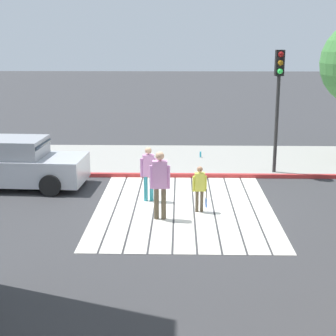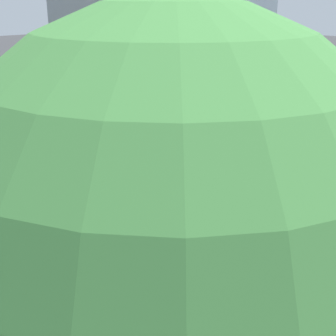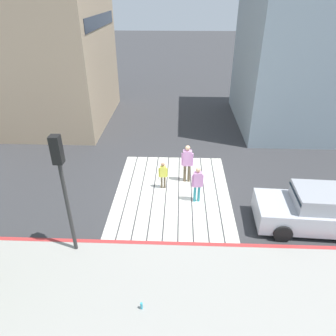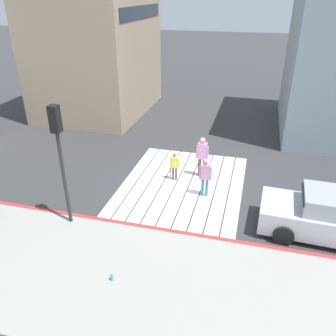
% 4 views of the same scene
% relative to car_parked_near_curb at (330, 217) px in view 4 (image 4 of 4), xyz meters
% --- Properties ---
extents(ground_plane, '(120.00, 120.00, 0.00)m').
position_rel_car_parked_near_curb_xyz_m(ground_plane, '(2.00, 5.31, -0.73)').
color(ground_plane, '#38383A').
extents(crosswalk_stripes, '(6.40, 4.90, 0.01)m').
position_rel_car_parked_near_curb_xyz_m(crosswalk_stripes, '(2.00, 5.31, -0.73)').
color(crosswalk_stripes, silver).
rests_on(crosswalk_stripes, ground).
extents(sidewalk_west, '(4.80, 40.00, 0.12)m').
position_rel_car_parked_near_curb_xyz_m(sidewalk_west, '(-3.60, 5.31, -0.67)').
color(sidewalk_west, '#9E9B93').
rests_on(sidewalk_west, ground).
extents(curb_painted, '(0.16, 40.00, 0.13)m').
position_rel_car_parked_near_curb_xyz_m(curb_painted, '(-1.25, 5.31, -0.67)').
color(curb_painted, '#BC3333').
rests_on(curb_painted, ground).
extents(building_far_north, '(8.00, 6.03, 11.07)m').
position_rel_car_parked_near_curb_xyz_m(building_far_north, '(10.50, 12.79, 4.80)').
color(building_far_north, tan).
rests_on(building_far_north, ground).
extents(car_parked_near_curb, '(2.15, 4.39, 1.57)m').
position_rel_car_parked_near_curb_xyz_m(car_parked_near_curb, '(0.00, 0.00, 0.00)').
color(car_parked_near_curb, silver).
rests_on(car_parked_near_curb, ground).
extents(traffic_light_corner, '(0.39, 0.28, 4.24)m').
position_rel_car_parked_near_curb_xyz_m(traffic_light_corner, '(-1.58, 8.45, 2.30)').
color(traffic_light_corner, '#2D2D2D').
rests_on(traffic_light_corner, ground).
extents(water_bottle, '(0.07, 0.07, 0.22)m').
position_rel_car_parked_near_curb_xyz_m(water_bottle, '(-3.78, 5.99, -0.50)').
color(water_bottle, '#33A5BF').
rests_on(water_bottle, sidewalk_west).
extents(pedestrian_adult_lead, '(0.23, 0.47, 1.61)m').
position_rel_car_parked_near_curb_xyz_m(pedestrian_adult_lead, '(1.40, 4.29, 0.20)').
color(pedestrian_adult_lead, teal).
rests_on(pedestrian_adult_lead, ground).
extents(pedestrian_adult_trailing, '(0.23, 0.53, 1.82)m').
position_rel_car_parked_near_curb_xyz_m(pedestrian_adult_trailing, '(2.93, 4.68, 0.33)').
color(pedestrian_adult_trailing, brown).
rests_on(pedestrian_adult_trailing, ground).
extents(pedestrian_child_with_racket, '(0.28, 0.40, 1.28)m').
position_rel_car_parked_near_curb_xyz_m(pedestrian_child_with_racket, '(2.34, 5.74, -0.01)').
color(pedestrian_child_with_racket, brown).
rests_on(pedestrian_child_with_racket, ground).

